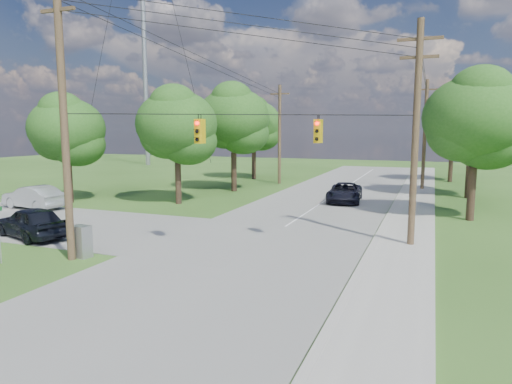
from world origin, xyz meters
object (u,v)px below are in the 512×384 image
at_px(car_cross_dark, 31,222).
at_px(pole_ne, 416,131).
at_px(car_cross_silver, 33,197).
at_px(car_main_north, 345,192).
at_px(control_cabinet, 82,241).
at_px(pole_north_w, 280,134).
at_px(pole_sw, 63,113).
at_px(pole_north_e, 425,134).

bearing_deg(car_cross_dark, pole_ne, 123.82).
distance_m(car_cross_dark, car_cross_silver, 9.60).
relative_size(car_main_north, control_cabinet, 3.71).
xyz_separation_m(pole_north_w, car_cross_silver, (-11.30, -20.70, -4.28)).
xyz_separation_m(pole_north_w, car_cross_dark, (-4.33, -27.30, -4.28)).
xyz_separation_m(pole_sw, car_cross_dark, (-4.73, 2.30, -5.38)).
bearing_deg(pole_north_e, pole_north_w, 180.00).
relative_size(pole_sw, car_cross_dark, 2.51).
bearing_deg(car_main_north, car_cross_dark, -131.14).
bearing_deg(car_main_north, pole_north_w, 126.20).
distance_m(car_cross_silver, car_main_north, 22.65).
distance_m(pole_north_e, car_main_north, 11.96).
xyz_separation_m(pole_sw, pole_north_e, (13.50, 29.60, -1.10)).
bearing_deg(car_cross_silver, pole_sw, 60.81).
height_order(pole_sw, car_cross_dark, pole_sw).
height_order(pole_north_w, car_cross_dark, pole_north_w).
relative_size(car_cross_silver, control_cabinet, 3.51).
distance_m(car_cross_silver, control_cabinet, 14.58).
height_order(pole_north_w, car_main_north, pole_north_w).
height_order(pole_ne, pole_north_e, pole_ne).
xyz_separation_m(pole_sw, car_cross_silver, (-11.70, 8.90, -5.38)).
relative_size(pole_ne, control_cabinet, 7.46).
bearing_deg(pole_north_e, pole_sw, -114.52).
distance_m(pole_north_e, pole_north_w, 13.90).
bearing_deg(pole_north_e, pole_ne, -90.00).
bearing_deg(car_cross_silver, control_cabinet, 62.63).
xyz_separation_m(pole_north_e, car_cross_dark, (-18.23, -27.30, -4.28)).
relative_size(pole_sw, car_main_north, 2.30).
relative_size(pole_ne, car_cross_silver, 2.13).
height_order(pole_north_e, pole_north_w, same).
bearing_deg(car_cross_silver, car_main_north, 126.99).
bearing_deg(pole_sw, pole_north_e, 65.48).
bearing_deg(control_cabinet, pole_north_e, 75.70).
relative_size(pole_north_w, car_main_north, 1.92).
relative_size(pole_north_e, car_cross_dark, 2.09).
bearing_deg(car_cross_dark, car_cross_silver, -115.81).
relative_size(pole_sw, pole_ne, 1.14).
height_order(pole_ne, pole_north_w, pole_ne).
distance_m(pole_sw, car_cross_dark, 7.52).
relative_size(pole_ne, car_cross_dark, 2.20).
xyz_separation_m(pole_north_e, car_main_north, (-5.38, -9.74, -4.38)).
distance_m(pole_north_w, control_cabinet, 29.49).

